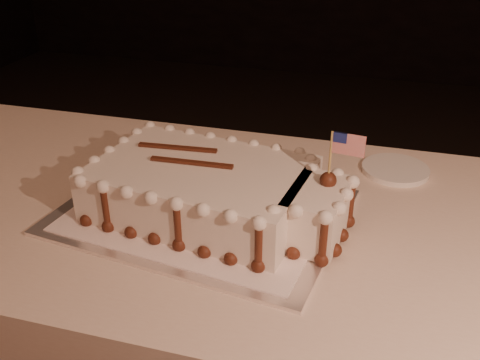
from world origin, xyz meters
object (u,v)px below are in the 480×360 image
(banquet_table, at_px, (274,350))
(side_plate, at_px, (395,170))
(cake_board, at_px, (202,212))
(sheet_cake, at_px, (215,191))

(banquet_table, bearing_deg, side_plate, 49.85)
(cake_board, xyz_separation_m, side_plate, (0.38, 0.30, 0.00))
(cake_board, distance_m, sheet_cake, 0.06)
(cake_board, distance_m, side_plate, 0.48)
(sheet_cake, relative_size, side_plate, 3.48)
(sheet_cake, xyz_separation_m, side_plate, (0.35, 0.30, -0.05))
(banquet_table, relative_size, cake_board, 4.33)
(banquet_table, distance_m, cake_board, 0.41)
(cake_board, height_order, side_plate, side_plate)
(banquet_table, relative_size, sheet_cake, 4.43)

